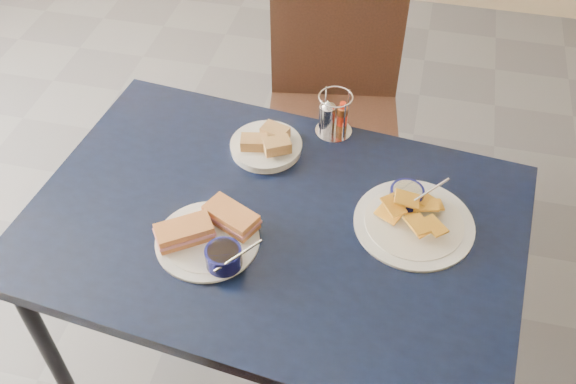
% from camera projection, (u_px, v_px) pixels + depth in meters
% --- Properties ---
extents(ground, '(6.00, 6.00, 0.00)m').
position_uv_depth(ground, '(274.00, 345.00, 2.27)').
color(ground, '#525257').
rests_on(ground, ground).
extents(dining_table, '(1.37, 0.99, 0.75)m').
position_uv_depth(dining_table, '(274.00, 234.00, 1.73)').
color(dining_table, black).
rests_on(dining_table, ground).
extents(chair_far, '(0.54, 0.52, 1.00)m').
position_uv_depth(chair_far, '(338.00, 95.00, 2.33)').
color(chair_far, black).
rests_on(chair_far, ground).
extents(sandwich_plate, '(0.30, 0.27, 0.12)m').
position_uv_depth(sandwich_plate, '(211.00, 236.00, 1.61)').
color(sandwich_plate, white).
rests_on(sandwich_plate, dining_table).
extents(plantain_plate, '(0.31, 0.31, 0.12)m').
position_uv_depth(plantain_plate, '(412.00, 214.00, 1.67)').
color(plantain_plate, white).
rests_on(plantain_plate, dining_table).
extents(bread_basket, '(0.20, 0.20, 0.07)m').
position_uv_depth(bread_basket, '(267.00, 145.00, 1.85)').
color(bread_basket, white).
rests_on(bread_basket, dining_table).
extents(condiment_caddy, '(0.11, 0.11, 0.14)m').
position_uv_depth(condiment_caddy, '(333.00, 117.00, 1.89)').
color(condiment_caddy, silver).
rests_on(condiment_caddy, dining_table).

